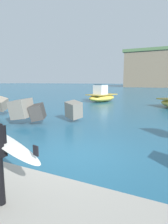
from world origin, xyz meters
name	(u,v)px	position (x,y,z in m)	size (l,w,h in m)	color
ground_plane	(76,155)	(0.00, 0.00, 0.00)	(400.00, 400.00, 0.00)	#235B7A
breakwater_jetty	(64,114)	(-1.45, 1.60, 1.03)	(29.15, 7.48, 2.87)	#3D3A38
boat_near_right	(102,96)	(-5.22, 16.28, 0.67)	(3.32, 4.61, 2.13)	#EAC64C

